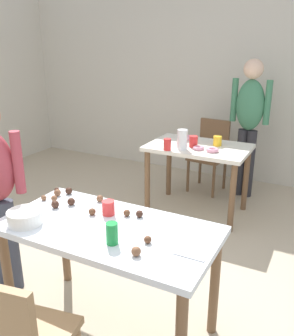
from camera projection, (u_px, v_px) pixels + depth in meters
name	position (u px, v px, depth m)	size (l,w,h in m)	color
ground_plane	(97.00, 324.00, 2.44)	(6.40, 6.40, 0.00)	tan
wall_back	(235.00, 80.00, 4.69)	(6.40, 0.10, 2.60)	beige
dining_table_near	(109.00, 242.00, 2.20)	(1.30, 0.67, 0.75)	silver
dining_table_far	(198.00, 157.00, 3.84)	(1.04, 0.68, 0.75)	silver
chair_far_table	(210.00, 151.00, 4.51)	(0.44, 0.44, 0.87)	brown
person_adult_far	(249.00, 116.00, 4.15)	(0.45, 0.22, 1.60)	#28282D
mixing_bowl	(25.00, 217.00, 2.18)	(0.21, 0.21, 0.08)	white
soda_can	(112.00, 233.00, 1.96)	(0.07, 0.07, 0.12)	#198438
fork_near	(188.00, 257.00, 1.85)	(0.17, 0.02, 0.01)	silver
cup_near_0	(108.00, 208.00, 2.29)	(0.08, 0.08, 0.09)	red
cake_ball_0	(139.00, 214.00, 2.27)	(0.05, 0.05, 0.05)	#3D2319
cake_ball_1	(100.00, 199.00, 2.48)	(0.05, 0.05, 0.05)	brown
cake_ball_2	(127.00, 213.00, 2.28)	(0.04, 0.04, 0.04)	brown
cake_ball_3	(136.00, 251.00, 1.86)	(0.05, 0.05, 0.05)	brown
cake_ball_4	(148.00, 240.00, 1.98)	(0.04, 0.04, 0.04)	brown
cake_ball_5	(54.00, 198.00, 2.49)	(0.04, 0.04, 0.04)	brown
cake_ball_6	(71.00, 202.00, 2.43)	(0.05, 0.05, 0.05)	#3D2319
cake_ball_7	(69.00, 191.00, 2.60)	(0.05, 0.05, 0.05)	#3D2319
cake_ball_8	(57.00, 190.00, 2.64)	(0.04, 0.04, 0.04)	#3D2319
cake_ball_9	(44.00, 198.00, 2.51)	(0.04, 0.04, 0.04)	brown
cake_ball_10	(28.00, 207.00, 2.35)	(0.05, 0.05, 0.05)	brown
cake_ball_11	(55.00, 205.00, 2.39)	(0.05, 0.05, 0.05)	#3D2319
cake_ball_12	(57.00, 193.00, 2.57)	(0.05, 0.05, 0.05)	brown
cake_ball_13	(92.00, 212.00, 2.29)	(0.05, 0.05, 0.05)	brown
pitcher_far	(182.00, 139.00, 3.65)	(0.10, 0.10, 0.20)	white
cup_far_0	(217.00, 141.00, 3.79)	(0.09, 0.09, 0.10)	yellow
cup_far_1	(167.00, 144.00, 3.63)	(0.07, 0.07, 0.12)	red
cup_far_2	(193.00, 141.00, 3.74)	(0.09, 0.09, 0.12)	red
donut_far_0	(188.00, 138.00, 4.03)	(0.14, 0.14, 0.04)	pink
donut_far_1	(212.00, 150.00, 3.59)	(0.12, 0.12, 0.04)	pink
donut_far_2	(198.00, 148.00, 3.66)	(0.11, 0.11, 0.03)	pink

